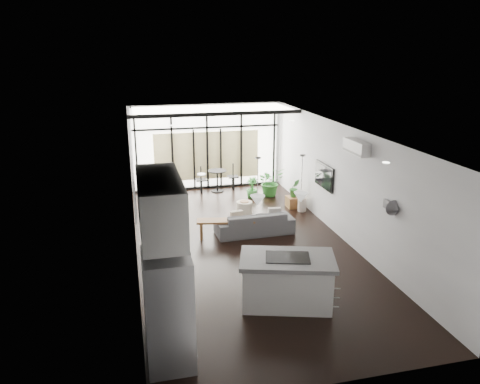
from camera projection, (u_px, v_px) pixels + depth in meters
name	position (u px, v px, depth m)	size (l,w,h in m)	color
floor	(243.00, 245.00, 11.25)	(5.00, 10.00, 0.00)	black
ceiling	(243.00, 130.00, 10.42)	(5.00, 10.00, 0.00)	silver
wall_left	(133.00, 197.00, 10.27)	(0.02, 10.00, 2.80)	silver
wall_right	(342.00, 183.00, 11.40)	(0.02, 10.00, 2.80)	silver
wall_back	(207.00, 147.00, 15.47)	(5.00, 0.02, 2.80)	silver
wall_front	(334.00, 297.00, 6.20)	(5.00, 0.02, 2.80)	silver
glazing	(207.00, 147.00, 15.36)	(5.00, 0.20, 2.80)	black
skylight	(211.00, 109.00, 14.14)	(4.70, 1.90, 0.06)	silver
neighbour_building	(207.00, 156.00, 15.52)	(3.50, 0.02, 1.60)	#F2E6A0
island	(287.00, 281.00, 8.57)	(1.71, 1.01, 0.93)	silver
cooktop	(288.00, 257.00, 8.43)	(0.79, 0.53, 0.01)	black
fridge	(169.00, 310.00, 6.85)	(0.68, 0.86, 1.77)	gray
appliance_column	(163.00, 263.00, 7.59)	(0.62, 0.65, 2.41)	silver
upper_cabinets	(160.00, 206.00, 6.83)	(0.62, 1.75, 0.86)	silver
pendant_left	(258.00, 201.00, 8.10)	(0.26, 0.26, 0.18)	silver
pendant_right	(301.00, 197.00, 8.28)	(0.26, 0.26, 0.18)	silver
sofa	(254.00, 219.00, 11.87)	(1.97, 0.58, 0.77)	#48484A
console_bench	(226.00, 228.00, 11.66)	(1.44, 0.36, 0.46)	brown
pouf	(244.00, 208.00, 13.30)	(0.45, 0.45, 0.36)	beige
crate	(294.00, 202.00, 13.87)	(0.42, 0.42, 0.32)	brown
plant_tall	(270.00, 185.00, 14.87)	(0.83, 0.92, 0.72)	#296C27
plant_med	(252.00, 192.00, 14.71)	(0.37, 0.66, 0.37)	#296C27
plant_crate	(294.00, 193.00, 13.79)	(0.30, 0.55, 0.24)	#296C27
milk_can	(302.00, 203.00, 13.50)	(0.25, 0.25, 0.50)	beige
bistro_set	(217.00, 180.00, 15.30)	(1.56, 0.63, 0.75)	black
tv	(324.00, 176.00, 12.34)	(0.05, 1.10, 0.65)	black
ac_unit	(356.00, 147.00, 10.31)	(0.22, 0.90, 0.30)	silver
framed_art	(134.00, 198.00, 9.77)	(0.04, 0.70, 0.90)	black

